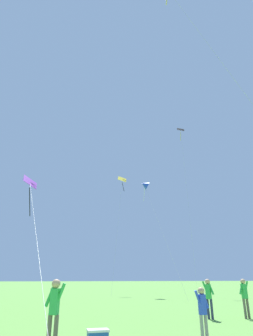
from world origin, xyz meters
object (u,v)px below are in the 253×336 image
object	(u,v)px
kite_black_large	(181,139)
person_child_small	(54,307)
kite_blue_delta	(145,185)
kite_pink_low	(175,1)
kite_yellow_diamond	(122,184)
kite_purple_streamer	(31,190)
person_foreground_watcher	(209,295)
person_in_red_shirt	(245,294)
person_far_back	(203,309)

from	to	relation	value
kite_black_large	person_child_small	world-z (taller)	kite_black_large
kite_blue_delta	kite_pink_low	bearing A→B (deg)	-103.19
kite_yellow_diamond	kite_purple_streamer	distance (m)	27.48
person_foreground_watcher	person_child_small	size ratio (longest dim) A/B	1.00
person_in_red_shirt	kite_pink_low	bearing A→B (deg)	-155.28
kite_pink_low	kite_purple_streamer	bearing A→B (deg)	154.70
kite_yellow_diamond	kite_pink_low	distance (m)	27.67
person_child_small	person_far_back	distance (m)	4.40
person_foreground_watcher	kite_pink_low	bearing A→B (deg)	-129.04
kite_purple_streamer	person_foreground_watcher	xyz separation A→B (m)	(8.72, -1.75, -5.02)
kite_pink_low	kite_purple_streamer	distance (m)	14.20
kite_black_large	kite_pink_low	world-z (taller)	kite_black_large
kite_pink_low	kite_blue_delta	distance (m)	24.11
kite_yellow_diamond	person_child_small	bearing A→B (deg)	-106.85
person_in_red_shirt	kite_purple_streamer	bearing A→B (deg)	169.15
person_in_red_shirt	person_far_back	distance (m)	6.37
kite_pink_low	person_child_small	bearing A→B (deg)	-153.03
kite_blue_delta	person_child_small	bearing A→B (deg)	-113.36
kite_pink_low	kite_purple_streamer	world-z (taller)	kite_pink_low
person_far_back	kite_pink_low	bearing A→B (deg)	63.70
kite_pink_low	kite_blue_delta	world-z (taller)	kite_pink_low
person_in_red_shirt	person_foreground_watcher	world-z (taller)	person_in_red_shirt
kite_pink_low	person_foreground_watcher	distance (m)	16.82
kite_pink_low	person_in_red_shirt	size ratio (longest dim) A/B	11.38
kite_pink_low	kite_purple_streamer	size ratio (longest dim) A/B	1.71
kite_purple_streamer	person_foreground_watcher	distance (m)	10.22
person_in_red_shirt	person_far_back	bearing A→B (deg)	-136.42
kite_pink_low	person_in_red_shirt	bearing A→B (deg)	24.72
kite_yellow_diamond	person_far_back	distance (m)	33.54
kite_yellow_diamond	kite_pink_low	xyz separation A→B (m)	(-3.32, -27.30, 3.09)
kite_black_large	person_foreground_watcher	bearing A→B (deg)	-114.97
kite_yellow_diamond	kite_blue_delta	distance (m)	4.87
person_child_small	person_far_back	xyz separation A→B (m)	(4.39, 0.04, -0.14)
person_foreground_watcher	person_child_small	xyz separation A→B (m)	(-7.23, -4.69, 0.00)
person_child_small	kite_black_large	bearing A→B (deg)	57.45
kite_blue_delta	person_foreground_watcher	distance (m)	25.00
kite_pink_low	person_in_red_shirt	world-z (taller)	kite_pink_low
person_far_back	kite_black_large	bearing A→B (deg)	63.95
kite_pink_low	person_far_back	world-z (taller)	kite_pink_low
person_child_small	person_far_back	world-z (taller)	person_child_small
person_in_red_shirt	kite_black_large	bearing A→B (deg)	68.72
kite_pink_low	person_child_small	world-z (taller)	kite_pink_low
kite_pink_low	kite_blue_delta	size ratio (longest dim) A/B	1.41
kite_yellow_diamond	person_child_small	world-z (taller)	kite_yellow_diamond
kite_black_large	person_child_small	size ratio (longest dim) A/B	14.27
kite_yellow_diamond	person_in_red_shirt	xyz separation A→B (m)	(-0.16, -25.84, -13.58)
kite_purple_streamer	person_in_red_shirt	size ratio (longest dim) A/B	6.66
kite_black_large	kite_pink_low	xyz separation A→B (m)	(-12.82, -26.27, -4.98)
kite_pink_low	kite_purple_streamer	xyz separation A→B (m)	(-7.33, 3.47, -11.65)
kite_purple_streamer	person_foreground_watcher	size ratio (longest dim) A/B	6.67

